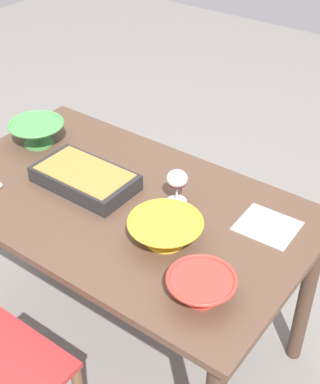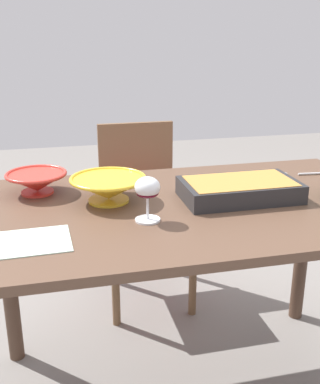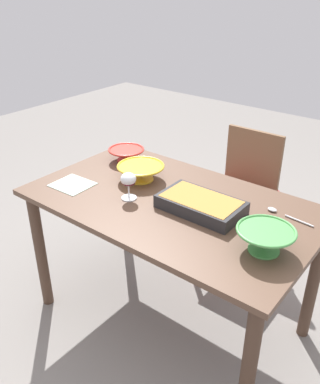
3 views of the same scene
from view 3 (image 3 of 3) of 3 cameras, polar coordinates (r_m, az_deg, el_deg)
ground_plane at (r=2.40m, az=1.32°, el=-16.83°), size 8.00×8.00×0.00m
dining_table at (r=2.00m, az=1.52°, el=-3.80°), size 1.37×0.80×0.74m
chair at (r=2.65m, az=11.06°, el=0.12°), size 0.39×0.45×0.84m
wine_glass at (r=1.93m, az=-4.40°, el=1.52°), size 0.07×0.07×0.13m
casserole_dish at (r=1.85m, az=5.68°, el=-1.65°), size 0.38×0.21×0.06m
mixing_bowl at (r=2.36m, az=-4.68°, el=5.30°), size 0.21×0.21×0.07m
small_bowl at (r=2.13m, az=-2.68°, el=2.87°), size 0.25×0.25×0.08m
serving_bowl at (r=1.63m, az=14.36°, el=-6.32°), size 0.23×0.23×0.10m
serving_spoon at (r=1.91m, az=16.34°, el=-2.80°), size 0.22×0.04×0.01m
napkin at (r=2.14m, az=-12.03°, el=1.03°), size 0.20×0.18×0.00m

